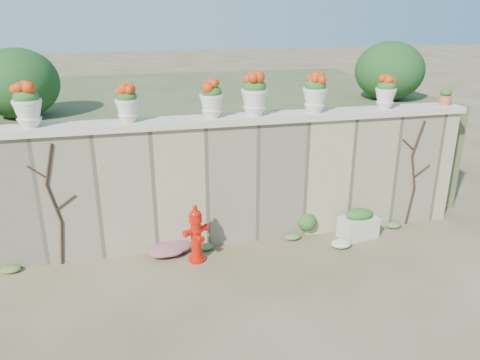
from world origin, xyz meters
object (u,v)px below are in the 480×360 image
object	(u,v)px
fire_hydrant	(196,233)
planter_box	(358,224)
terracotta_pot	(445,98)
urn_pot_0	(27,105)

from	to	relation	value
fire_hydrant	planter_box	xyz separation A→B (m)	(2.79, 0.13, -0.23)
fire_hydrant	terracotta_pot	size ratio (longest dim) A/B	3.40
urn_pot_0	terracotta_pot	bearing A→B (deg)	0.00
planter_box	terracotta_pot	size ratio (longest dim) A/B	2.46
fire_hydrant	planter_box	distance (m)	2.80
fire_hydrant	urn_pot_0	xyz separation A→B (m)	(-2.20, 0.61, 1.94)
urn_pot_0	terracotta_pot	world-z (taller)	urn_pot_0
planter_box	urn_pot_0	size ratio (longest dim) A/B	1.07
fire_hydrant	planter_box	world-z (taller)	fire_hydrant
fire_hydrant	urn_pot_0	size ratio (longest dim) A/B	1.49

